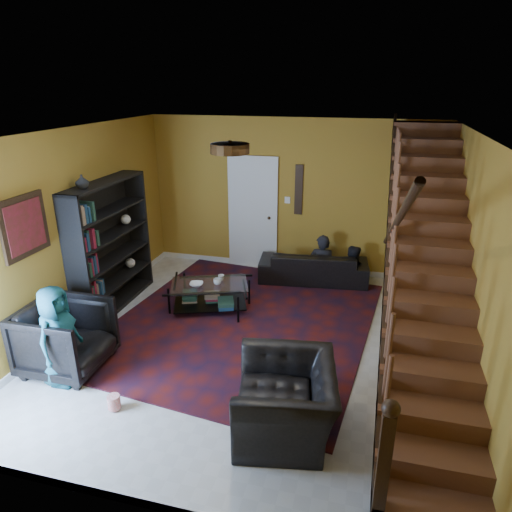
{
  "coord_description": "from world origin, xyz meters",
  "views": [
    {
      "loc": [
        1.42,
        -5.25,
        3.38
      ],
      "look_at": [
        -0.04,
        0.4,
        1.13
      ],
      "focal_mm": 32.0,
      "sensor_mm": 36.0,
      "label": 1
    }
  ],
  "objects_px": {
    "bookshelf": "(111,248)",
    "coffee_table": "(210,295)",
    "armchair_left": "(66,338)",
    "armchair_right": "(285,400)",
    "sofa": "(313,266)"
  },
  "relations": [
    {
      "from": "armchair_left",
      "to": "coffee_table",
      "type": "distance_m",
      "value": 2.25
    },
    {
      "from": "bookshelf",
      "to": "armchair_left",
      "type": "height_order",
      "value": "bookshelf"
    },
    {
      "from": "bookshelf",
      "to": "armchair_right",
      "type": "xyz_separation_m",
      "value": [
        3.17,
        -2.13,
        -0.6
      ]
    },
    {
      "from": "bookshelf",
      "to": "armchair_left",
      "type": "distance_m",
      "value": 1.85
    },
    {
      "from": "bookshelf",
      "to": "sofa",
      "type": "height_order",
      "value": "bookshelf"
    },
    {
      "from": "bookshelf",
      "to": "coffee_table",
      "type": "xyz_separation_m",
      "value": [
        1.52,
        0.18,
        -0.71
      ]
    },
    {
      "from": "bookshelf",
      "to": "coffee_table",
      "type": "relative_size",
      "value": 1.51
    },
    {
      "from": "armchair_left",
      "to": "armchair_right",
      "type": "relative_size",
      "value": 0.84
    },
    {
      "from": "sofa",
      "to": "armchair_left",
      "type": "xyz_separation_m",
      "value": [
        -2.58,
        -3.44,
        0.15
      ]
    },
    {
      "from": "bookshelf",
      "to": "sofa",
      "type": "xyz_separation_m",
      "value": [
        2.93,
        1.7,
        -0.69
      ]
    },
    {
      "from": "coffee_table",
      "to": "sofa",
      "type": "bearing_deg",
      "value": 47.14
    },
    {
      "from": "bookshelf",
      "to": "armchair_left",
      "type": "xyz_separation_m",
      "value": [
        0.35,
        -1.74,
        -0.53
      ]
    },
    {
      "from": "armchair_right",
      "to": "bookshelf",
      "type": "bearing_deg",
      "value": -133.87
    },
    {
      "from": "coffee_table",
      "to": "bookshelf",
      "type": "bearing_deg",
      "value": -173.27
    },
    {
      "from": "armchair_left",
      "to": "coffee_table",
      "type": "bearing_deg",
      "value": -31.75
    }
  ]
}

